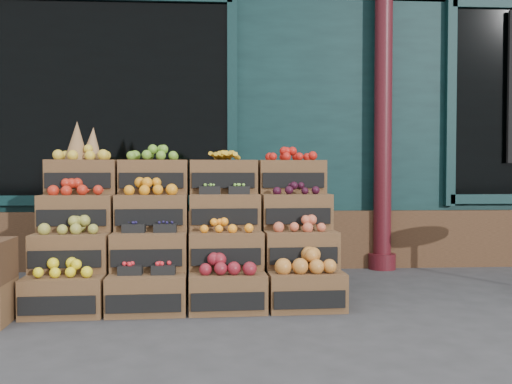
{
  "coord_description": "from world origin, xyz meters",
  "views": [
    {
      "loc": [
        -0.49,
        -3.73,
        1.01
      ],
      "look_at": [
        -0.2,
        0.7,
        0.85
      ],
      "focal_mm": 40.0,
      "sensor_mm": 36.0,
      "label": 1
    }
  ],
  "objects": [
    {
      "name": "ground",
      "position": [
        0.0,
        0.0,
        0.0
      ],
      "size": [
        60.0,
        60.0,
        0.0
      ],
      "primitive_type": "plane",
      "color": "#363638",
      "rests_on": "ground"
    },
    {
      "name": "shop_facade",
      "position": [
        0.0,
        5.11,
        2.4
      ],
      "size": [
        12.0,
        6.24,
        4.8
      ],
      "color": "black",
      "rests_on": "ground"
    },
    {
      "name": "crate_display",
      "position": [
        -0.74,
        0.83,
        0.44
      ],
      "size": [
        2.31,
        1.18,
        1.42
      ],
      "rotation": [
        0.0,
        0.0,
        0.03
      ],
      "color": "brown",
      "rests_on": "ground"
    },
    {
      "name": "shopkeeper",
      "position": [
        -1.54,
        2.7,
        0.92
      ],
      "size": [
        0.72,
        0.52,
        1.84
      ],
      "primitive_type": "imported",
      "rotation": [
        0.0,
        0.0,
        3.01
      ],
      "color": "#144825",
      "rests_on": "ground"
    }
  ]
}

